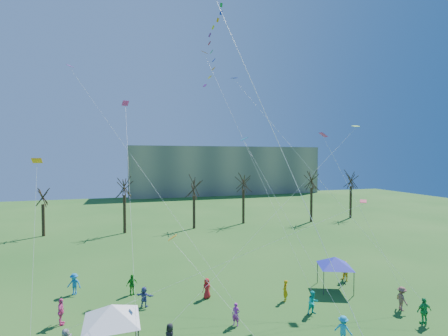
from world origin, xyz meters
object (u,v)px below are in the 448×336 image
object	(u,v)px
distant_building	(225,170)
canopy_tent_blue	(335,262)
big_box_kite	(217,42)
canopy_tent_white	(112,313)

from	to	relation	value
distant_building	canopy_tent_blue	distance (m)	74.46
big_box_kite	canopy_tent_white	distance (m)	17.96
distant_building	big_box_kite	xyz separation A→B (m)	(-23.45, -76.51, 11.83)
big_box_kite	canopy_tent_blue	xyz separation A→B (m)	(11.67, 3.16, -16.89)
big_box_kite	canopy_tent_white	world-z (taller)	big_box_kite
distant_building	canopy_tent_blue	xyz separation A→B (m)	(-11.78, -73.35, -5.06)
distant_building	canopy_tent_white	xyz separation A→B (m)	(-30.19, -77.96, -4.76)
distant_building	big_box_kite	size ratio (longest dim) A/B	2.48
canopy_tent_white	canopy_tent_blue	xyz separation A→B (m)	(18.40, 4.61, -0.30)
canopy_tent_white	canopy_tent_blue	distance (m)	18.97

